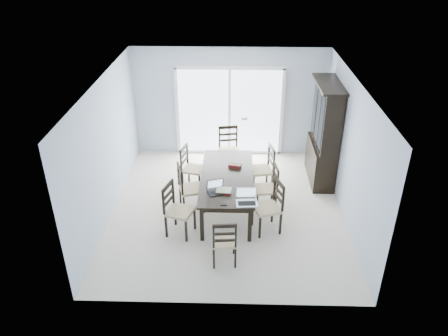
{
  "coord_description": "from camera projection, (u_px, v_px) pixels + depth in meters",
  "views": [
    {
      "loc": [
        0.14,
        -7.2,
        4.91
      ],
      "look_at": [
        -0.06,
        0.0,
        0.92
      ],
      "focal_mm": 35.0,
      "sensor_mm": 36.0,
      "label": 1
    }
  ],
  "objects": [
    {
      "name": "chair_right_far",
      "position": [
        266.0,
        164.0,
        9.04
      ],
      "size": [
        0.53,
        0.52,
        1.16
      ],
      "rotation": [
        0.0,
        0.0,
        1.78
      ],
      "color": "black",
      "rests_on": "floor"
    },
    {
      "name": "wall_right",
      "position": [
        350.0,
        152.0,
        8.0
      ],
      "size": [
        0.02,
        5.0,
        2.6
      ],
      "primitive_type": "cube",
      "color": "#A7B6C8",
      "rests_on": "floor"
    },
    {
      "name": "chair_end_far",
      "position": [
        229.0,
        144.0,
        9.86
      ],
      "size": [
        0.51,
        0.52,
        1.17
      ],
      "rotation": [
        0.0,
        0.0,
        3.31
      ],
      "color": "black",
      "rests_on": "floor"
    },
    {
      "name": "chair_left_near",
      "position": [
        175.0,
        204.0,
        7.73
      ],
      "size": [
        0.55,
        0.54,
        1.15
      ],
      "rotation": [
        0.0,
        0.0,
        -1.88
      ],
      "color": "black",
      "rests_on": "floor"
    },
    {
      "name": "laptop_silver",
      "position": [
        247.0,
        201.0,
        7.45
      ],
      "size": [
        0.39,
        0.28,
        0.26
      ],
      "rotation": [
        0.0,
        0.0,
        0.07
      ],
      "color": "silver",
      "rests_on": "dining_table"
    },
    {
      "name": "game_box",
      "position": [
        235.0,
        166.0,
        8.62
      ],
      "size": [
        0.27,
        0.18,
        0.06
      ],
      "primitive_type": "cube",
      "rotation": [
        0.0,
        0.0,
        -0.23
      ],
      "color": "#4F0F1B",
      "rests_on": "dining_table"
    },
    {
      "name": "balcony",
      "position": [
        230.0,
        137.0,
        11.77
      ],
      "size": [
        4.5,
        2.0,
        0.1
      ],
      "primitive_type": "cube",
      "color": "gray",
      "rests_on": "ground"
    },
    {
      "name": "railing",
      "position": [
        231.0,
        103.0,
        12.35
      ],
      "size": [
        4.5,
        0.06,
        1.1
      ],
      "primitive_type": "cube",
      "color": "#99999E",
      "rests_on": "balcony"
    },
    {
      "name": "chair_right_near",
      "position": [
        272.0,
        201.0,
        7.81
      ],
      "size": [
        0.56,
        0.55,
        1.16
      ],
      "rotation": [
        0.0,
        0.0,
        1.88
      ],
      "color": "black",
      "rests_on": "floor"
    },
    {
      "name": "chair_left_mid",
      "position": [
        186.0,
        184.0,
        8.35
      ],
      "size": [
        0.55,
        0.54,
        1.14
      ],
      "rotation": [
        0.0,
        0.0,
        -1.28
      ],
      "color": "black",
      "rests_on": "floor"
    },
    {
      "name": "floor",
      "position": [
        227.0,
        209.0,
        8.68
      ],
      "size": [
        5.0,
        5.0,
        0.0
      ],
      "primitive_type": "plane",
      "color": "beige",
      "rests_on": "ground"
    },
    {
      "name": "chair_left_far",
      "position": [
        189.0,
        163.0,
        9.14
      ],
      "size": [
        0.51,
        0.5,
        1.1
      ],
      "rotation": [
        0.0,
        0.0,
        -1.82
      ],
      "color": "black",
      "rests_on": "floor"
    },
    {
      "name": "wall_left",
      "position": [
        106.0,
        149.0,
        8.11
      ],
      "size": [
        0.02,
        5.0,
        2.6
      ],
      "primitive_type": "cube",
      "color": "#A7B6C8",
      "rests_on": "floor"
    },
    {
      "name": "back_wall",
      "position": [
        230.0,
        103.0,
        10.24
      ],
      "size": [
        4.5,
        0.02,
        2.6
      ],
      "primitive_type": "cube",
      "color": "#A7B6C8",
      "rests_on": "floor"
    },
    {
      "name": "china_hutch",
      "position": [
        324.0,
        135.0,
        9.21
      ],
      "size": [
        0.5,
        1.38,
        2.2
      ],
      "color": "black",
      "rests_on": "floor"
    },
    {
      "name": "laptop_dark",
      "position": [
        217.0,
        190.0,
        7.77
      ],
      "size": [
        0.37,
        0.31,
        0.21
      ],
      "rotation": [
        0.0,
        0.0,
        0.35
      ],
      "color": "black",
      "rests_on": "dining_table"
    },
    {
      "name": "cell_phone",
      "position": [
        224.0,
        205.0,
        7.45
      ],
      "size": [
        0.11,
        0.06,
        0.01
      ],
      "primitive_type": "cube",
      "rotation": [
        0.0,
        0.0,
        0.08
      ],
      "color": "black",
      "rests_on": "dining_table"
    },
    {
      "name": "dining_table",
      "position": [
        227.0,
        179.0,
        8.35
      ],
      "size": [
        1.0,
        2.2,
        0.75
      ],
      "color": "black",
      "rests_on": "floor"
    },
    {
      "name": "chair_right_mid",
      "position": [
        270.0,
        183.0,
        8.45
      ],
      "size": [
        0.46,
        0.45,
        1.07
      ],
      "rotation": [
        0.0,
        0.0,
        1.7
      ],
      "color": "black",
      "rests_on": "floor"
    },
    {
      "name": "book_stack",
      "position": [
        223.0,
        191.0,
        7.81
      ],
      "size": [
        0.29,
        0.23,
        0.04
      ],
      "rotation": [
        0.0,
        0.0,
        -0.2
      ],
      "color": "maroon",
      "rests_on": "dining_table"
    },
    {
      "name": "sliding_door",
      "position": [
        229.0,
        111.0,
        10.32
      ],
      "size": [
        2.52,
        0.05,
        2.18
      ],
      "color": "silver",
      "rests_on": "floor"
    },
    {
      "name": "hot_tub",
      "position": [
        216.0,
        121.0,
        11.4
      ],
      "size": [
        1.99,
        1.82,
        0.94
      ],
      "rotation": [
        0.0,
        0.0,
        -0.12
      ],
      "color": "brown",
      "rests_on": "balcony"
    },
    {
      "name": "ceiling",
      "position": [
        228.0,
        82.0,
        7.42
      ],
      "size": [
        5.0,
        5.0,
        0.0
      ],
      "primitive_type": "plane",
      "rotation": [
        3.14,
        0.0,
        0.0
      ],
      "color": "white",
      "rests_on": "back_wall"
    },
    {
      "name": "chair_end_near",
      "position": [
        224.0,
        238.0,
        6.99
      ],
      "size": [
        0.41,
        0.43,
        1.03
      ],
      "rotation": [
        0.0,
        0.0,
        0.08
      ],
      "color": "black",
      "rests_on": "floor"
    }
  ]
}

